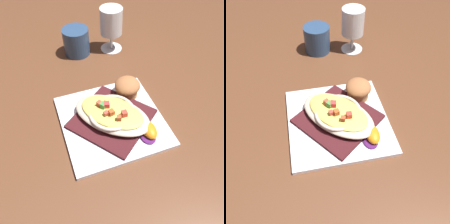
# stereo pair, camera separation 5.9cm
# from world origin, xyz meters

# --- Properties ---
(ground_plane) EXTENTS (2.60, 2.60, 0.00)m
(ground_plane) POSITION_xyz_m (0.00, 0.00, 0.00)
(ground_plane) COLOR brown
(square_plate) EXTENTS (0.29, 0.29, 0.01)m
(square_plate) POSITION_xyz_m (0.00, 0.00, 0.01)
(square_plate) COLOR white
(square_plate) RESTS_ON ground_plane
(folded_napkin) EXTENTS (0.24, 0.24, 0.01)m
(folded_napkin) POSITION_xyz_m (0.00, 0.00, 0.01)
(folded_napkin) COLOR #45181C
(folded_napkin) RESTS_ON square_plate
(gratin_dish) EXTENTS (0.23, 0.21, 0.05)m
(gratin_dish) POSITION_xyz_m (0.00, 0.00, 0.04)
(gratin_dish) COLOR beige
(gratin_dish) RESTS_ON folded_napkin
(muffin) EXTENTS (0.07, 0.07, 0.06)m
(muffin) POSITION_xyz_m (0.06, -0.08, 0.04)
(muffin) COLOR #A3703E
(muffin) RESTS_ON square_plate
(orange_garnish) EXTENTS (0.06, 0.05, 0.03)m
(orange_garnish) POSITION_xyz_m (-0.08, -0.06, 0.02)
(orange_garnish) COLOR #511B5C
(orange_garnish) RESTS_ON square_plate
(coffee_mug) EXTENTS (0.12, 0.09, 0.09)m
(coffee_mug) POSITION_xyz_m (0.33, -0.04, 0.04)
(coffee_mug) COLOR navy
(coffee_mug) RESTS_ON ground_plane
(stemmed_glass) EXTENTS (0.07, 0.07, 0.15)m
(stemmed_glass) POSITION_xyz_m (0.29, -0.16, 0.09)
(stemmed_glass) COLOR white
(stemmed_glass) RESTS_ON ground_plane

